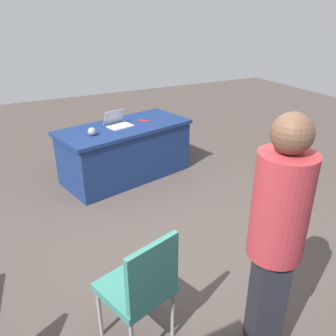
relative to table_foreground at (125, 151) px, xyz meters
name	(u,v)px	position (x,y,z in m)	size (l,w,h in m)	color
ground_plane	(163,261)	(0.36, 1.94, -0.39)	(14.40, 14.40, 0.00)	#4C423D
table_foreground	(125,151)	(0.00, 0.00, 0.00)	(1.97, 1.23, 0.77)	navy
chair_by_pillar	(141,285)	(0.89, 2.69, 0.16)	(0.55, 0.55, 0.95)	#9E9993
person_attendee_standing	(276,236)	(0.16, 3.12, 0.61)	(0.46, 0.46, 1.77)	#26262D
laptop_silver	(118,123)	(0.07, -0.02, 0.42)	(0.38, 0.36, 0.21)	silver
yarn_ball	(92,132)	(0.50, 0.20, 0.43)	(0.11, 0.11, 0.11)	gray
scissors_red	(144,121)	(-0.33, -0.08, 0.39)	(0.18, 0.04, 0.01)	red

